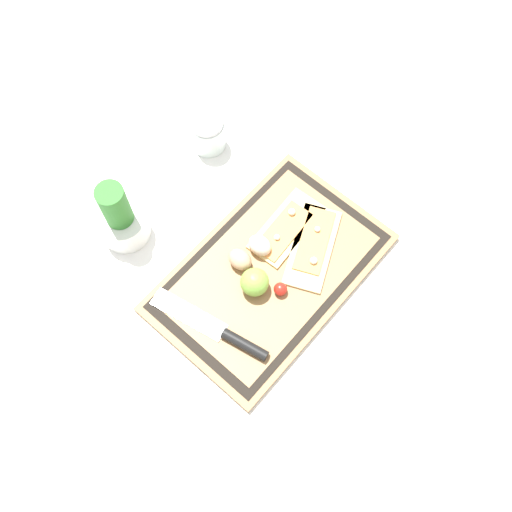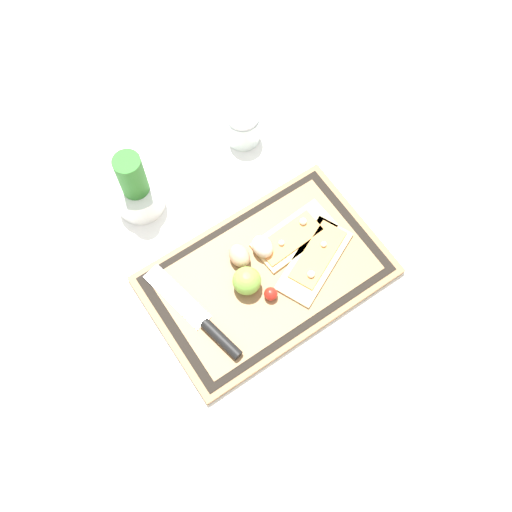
% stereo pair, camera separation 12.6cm
% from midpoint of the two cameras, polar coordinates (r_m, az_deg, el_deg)
% --- Properties ---
extents(ground_plane, '(6.00, 6.00, 0.00)m').
position_cam_midpoint_polar(ground_plane, '(1.28, -1.45, -2.06)').
color(ground_plane, white).
extents(cutting_board, '(0.50, 0.32, 0.02)m').
position_cam_midpoint_polar(cutting_board, '(1.27, -1.47, -1.90)').
color(cutting_board, '#997047').
rests_on(cutting_board, ground_plane).
extents(pizza_slice_near, '(0.21, 0.16, 0.02)m').
position_cam_midpoint_polar(pizza_slice_near, '(1.28, 2.67, 0.65)').
color(pizza_slice_near, '#DBBC7F').
rests_on(pizza_slice_near, cutting_board).
extents(pizza_slice_far, '(0.19, 0.10, 0.02)m').
position_cam_midpoint_polar(pizza_slice_far, '(1.29, 0.11, 2.36)').
color(pizza_slice_far, '#DBBC7F').
rests_on(pizza_slice_far, cutting_board).
extents(knife, '(0.08, 0.27, 0.02)m').
position_cam_midpoint_polar(knife, '(1.21, -5.64, -7.93)').
color(knife, silver).
rests_on(knife, cutting_board).
extents(egg_brown, '(0.04, 0.05, 0.04)m').
position_cam_midpoint_polar(egg_brown, '(1.25, -4.38, -0.67)').
color(egg_brown, tan).
rests_on(egg_brown, cutting_board).
extents(egg_pink, '(0.04, 0.05, 0.04)m').
position_cam_midpoint_polar(egg_pink, '(1.26, -2.47, 0.69)').
color(egg_pink, beige).
rests_on(egg_pink, cutting_board).
extents(lime, '(0.06, 0.06, 0.06)m').
position_cam_midpoint_polar(lime, '(1.22, -3.13, -2.79)').
color(lime, '#7FB742').
rests_on(lime, cutting_board).
extents(cherry_tomato_red, '(0.03, 0.03, 0.03)m').
position_cam_midpoint_polar(cherry_tomato_red, '(1.23, -0.55, -3.52)').
color(cherry_tomato_red, red).
rests_on(cherry_tomato_red, cutting_board).
extents(herb_pot, '(0.11, 0.11, 0.18)m').
position_cam_midpoint_polar(herb_pot, '(1.31, -15.42, 3.07)').
color(herb_pot, white).
rests_on(herb_pot, ground_plane).
extents(sauce_jar, '(0.08, 0.08, 0.09)m').
position_cam_midpoint_polar(sauce_jar, '(1.41, -7.16, 11.11)').
color(sauce_jar, silver).
rests_on(sauce_jar, ground_plane).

